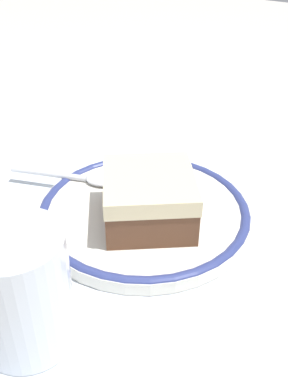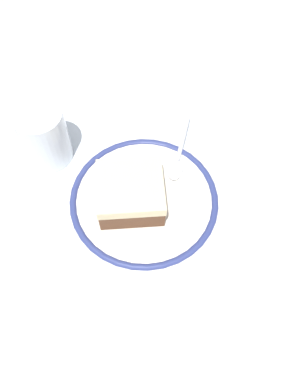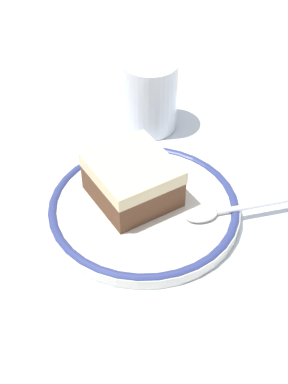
% 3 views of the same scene
% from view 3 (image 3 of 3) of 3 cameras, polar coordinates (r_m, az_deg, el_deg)
% --- Properties ---
extents(ground_plane, '(2.40, 2.40, 0.00)m').
position_cam_3_polar(ground_plane, '(0.63, 2.41, -0.73)').
color(ground_plane, '#B7B2A8').
extents(placemat, '(0.45, 0.35, 0.00)m').
position_cam_3_polar(placemat, '(0.63, 2.41, -0.68)').
color(placemat, silver).
rests_on(placemat, ground_plane).
extents(plate, '(0.22, 0.22, 0.02)m').
position_cam_3_polar(plate, '(0.61, -0.00, -1.72)').
color(plate, silver).
rests_on(plate, placemat).
extents(cake_slice, '(0.12, 0.12, 0.05)m').
position_cam_3_polar(cake_slice, '(0.60, -1.23, 1.30)').
color(cake_slice, brown).
rests_on(cake_slice, plate).
extents(spoon, '(0.05, 0.13, 0.01)m').
position_cam_3_polar(spoon, '(0.60, 8.46, -2.02)').
color(spoon, silver).
rests_on(spoon, plate).
extents(cup, '(0.07, 0.07, 0.10)m').
position_cam_3_polar(cup, '(0.72, 0.66, 9.82)').
color(cup, silver).
rests_on(cup, placemat).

